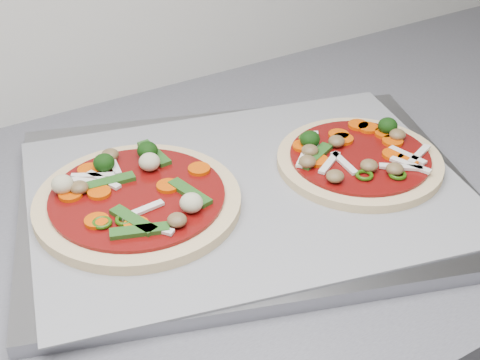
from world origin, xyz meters
TOP-DOWN VIEW (x-y plane):
  - countertop at (0.00, 1.30)m, footprint 3.60×0.60m
  - baking_tray at (0.16, 1.29)m, footprint 0.59×0.51m
  - parchment at (0.16, 1.29)m, footprint 0.54×0.45m
  - pizza_left at (0.04, 1.32)m, footprint 0.23×0.23m
  - pizza_right at (0.29, 1.26)m, footprint 0.25×0.25m

SIDE VIEW (x-z plane):
  - countertop at x=0.00m, z-range 0.86..0.90m
  - baking_tray at x=0.16m, z-range 0.90..0.92m
  - parchment at x=0.16m, z-range 0.92..0.92m
  - pizza_right at x=0.29m, z-range 0.91..0.94m
  - pizza_left at x=0.04m, z-range 0.91..0.95m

